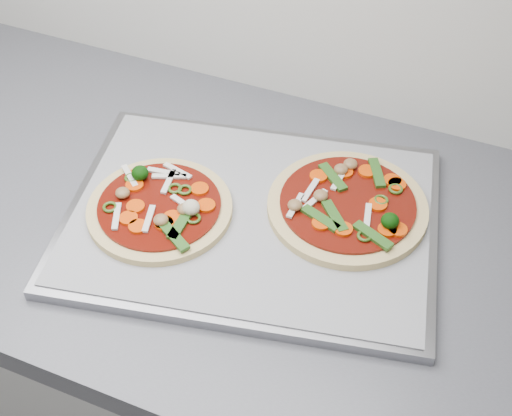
% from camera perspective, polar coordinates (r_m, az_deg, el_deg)
% --- Properties ---
extents(countertop, '(3.60, 0.60, 0.04)m').
position_cam_1_polar(countertop, '(0.95, 13.59, -6.40)').
color(countertop, '#585960').
rests_on(countertop, base_cabinet).
extents(baking_tray, '(0.56, 0.46, 0.02)m').
position_cam_1_polar(baking_tray, '(0.97, -0.37, -0.86)').
color(baking_tray, gray).
rests_on(baking_tray, countertop).
extents(parchment, '(0.53, 0.43, 0.00)m').
position_cam_1_polar(parchment, '(0.97, -0.37, -0.49)').
color(parchment, gray).
rests_on(parchment, baking_tray).
extents(pizza_left, '(0.25, 0.25, 0.03)m').
position_cam_1_polar(pizza_left, '(0.97, -7.70, 0.06)').
color(pizza_left, tan).
rests_on(pizza_left, parchment).
extents(pizza_right, '(0.30, 0.30, 0.04)m').
position_cam_1_polar(pizza_right, '(0.97, 7.37, 0.21)').
color(pizza_right, tan).
rests_on(pizza_right, parchment).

